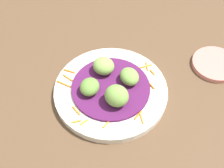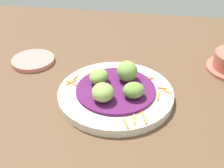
{
  "view_description": "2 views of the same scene",
  "coord_description": "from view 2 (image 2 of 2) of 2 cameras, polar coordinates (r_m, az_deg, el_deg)",
  "views": [
    {
      "loc": [
        -28.92,
        28.39,
        56.92
      ],
      "look_at": [
        -0.34,
        0.64,
        5.83
      ],
      "focal_mm": 46.1,
      "sensor_mm": 36.0,
      "label": 1
    },
    {
      "loc": [
        52.91,
        8.73,
        42.21
      ],
      "look_at": [
        0.83,
        -0.02,
        6.21
      ],
      "focal_mm": 46.31,
      "sensor_mm": 36.0,
      "label": 2
    }
  ],
  "objects": [
    {
      "name": "main_plate",
      "position": [
        0.66,
        0.7,
        -2.15
      ],
      "size": [
        26.37,
        26.37,
        1.87
      ],
      "primitive_type": "cylinder",
      "color": "silver",
      "rests_on": "table_surface"
    },
    {
      "name": "guac_scoop_back",
      "position": [
        0.61,
        -1.81,
        -1.65
      ],
      "size": [
        6.36,
        6.09,
        3.78
      ],
      "primitive_type": "ellipsoid",
      "rotation": [
        0.0,
        0.0,
        0.31
      ],
      "color": "#84A851",
      "rests_on": "cabbage_bed"
    },
    {
      "name": "side_plate_small",
      "position": [
        0.83,
        -15.3,
        4.49
      ],
      "size": [
        11.67,
        11.67,
        1.18
      ],
      "primitive_type": "cylinder",
      "color": "tan",
      "rests_on": "table_surface"
    },
    {
      "name": "guac_scoop_center",
      "position": [
        0.67,
        3.01,
        2.55
      ],
      "size": [
        6.27,
        5.94,
        4.77
      ],
      "primitive_type": "ellipsoid",
      "rotation": [
        0.0,
        0.0,
        3.37
      ],
      "color": "#759E47",
      "rests_on": "cabbage_bed"
    },
    {
      "name": "table_surface",
      "position": [
        0.68,
        0.13,
        -3.26
      ],
      "size": [
        110.0,
        110.0,
        2.0
      ],
      "primitive_type": "cube",
      "color": "brown",
      "rests_on": "ground"
    },
    {
      "name": "carrot_garnish",
      "position": [
        0.66,
        1.81,
        -1.17
      ],
      "size": [
        23.77,
        24.79,
        0.4
      ],
      "color": "orange",
      "rests_on": "main_plate"
    },
    {
      "name": "guac_scoop_left",
      "position": [
        0.62,
        4.29,
        -1.23
      ],
      "size": [
        6.0,
        6.18,
        3.27
      ],
      "primitive_type": "ellipsoid",
      "rotation": [
        0.0,
        0.0,
        5.18
      ],
      "color": "olive",
      "rests_on": "cabbage_bed"
    },
    {
      "name": "guac_scoop_right",
      "position": [
        0.67,
        -2.62,
        1.48
      ],
      "size": [
        6.08,
        5.62,
        3.24
      ],
      "primitive_type": "ellipsoid",
      "rotation": [
        0.0,
        0.0,
        2.8
      ],
      "color": "#759E47",
      "rests_on": "cabbage_bed"
    },
    {
      "name": "cabbage_bed",
      "position": [
        0.65,
        0.7,
        -1.26
      ],
      "size": [
        18.14,
        18.14,
        0.68
      ],
      "primitive_type": "cylinder",
      "color": "#51194C",
      "rests_on": "main_plate"
    }
  ]
}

